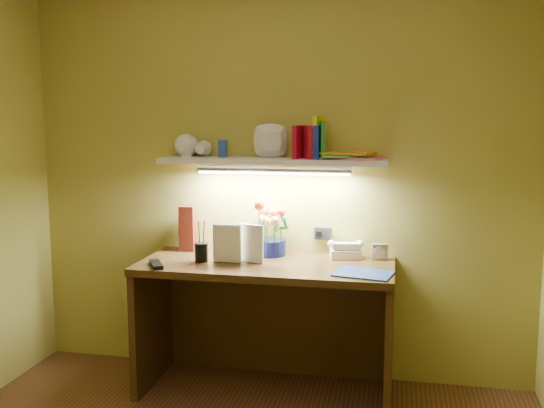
{
  "coord_description": "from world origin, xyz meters",
  "views": [
    {
      "loc": [
        0.69,
        -1.99,
        1.54
      ],
      "look_at": [
        0.0,
        1.35,
        1.06
      ],
      "focal_mm": 40.0,
      "sensor_mm": 36.0,
      "label": 1
    }
  ],
  "objects_px": {
    "desk": "(266,328)",
    "desk_clock": "(379,252)",
    "telephone": "(346,249)",
    "whisky_bottle": "(187,229)",
    "flower_bouquet": "(270,228)"
  },
  "relations": [
    {
      "from": "desk",
      "to": "whisky_bottle",
      "type": "xyz_separation_m",
      "value": [
        -0.54,
        0.24,
        0.5
      ]
    },
    {
      "from": "desk",
      "to": "whisky_bottle",
      "type": "distance_m",
      "value": 0.78
    },
    {
      "from": "flower_bouquet",
      "to": "desk",
      "type": "bearing_deg",
      "value": -85.39
    },
    {
      "from": "desk_clock",
      "to": "whisky_bottle",
      "type": "bearing_deg",
      "value": 166.27
    },
    {
      "from": "telephone",
      "to": "whisky_bottle",
      "type": "xyz_separation_m",
      "value": [
        -0.97,
        0.03,
        0.08
      ]
    },
    {
      "from": "flower_bouquet",
      "to": "whisky_bottle",
      "type": "xyz_separation_m",
      "value": [
        -0.53,
        0.05,
        -0.03
      ]
    },
    {
      "from": "telephone",
      "to": "desk",
      "type": "bearing_deg",
      "value": -165.72
    },
    {
      "from": "telephone",
      "to": "desk_clock",
      "type": "xyz_separation_m",
      "value": [
        0.19,
        0.01,
        -0.01
      ]
    },
    {
      "from": "flower_bouquet",
      "to": "whisky_bottle",
      "type": "bearing_deg",
      "value": 174.72
    },
    {
      "from": "flower_bouquet",
      "to": "telephone",
      "type": "xyz_separation_m",
      "value": [
        0.44,
        0.01,
        -0.11
      ]
    },
    {
      "from": "desk",
      "to": "whisky_bottle",
      "type": "height_order",
      "value": "whisky_bottle"
    },
    {
      "from": "desk",
      "to": "desk_clock",
      "type": "relative_size",
      "value": 15.84
    },
    {
      "from": "desk_clock",
      "to": "whisky_bottle",
      "type": "distance_m",
      "value": 1.16
    },
    {
      "from": "desk",
      "to": "telephone",
      "type": "xyz_separation_m",
      "value": [
        0.42,
        0.2,
        0.43
      ]
    },
    {
      "from": "desk_clock",
      "to": "whisky_bottle",
      "type": "relative_size",
      "value": 0.35
    }
  ]
}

